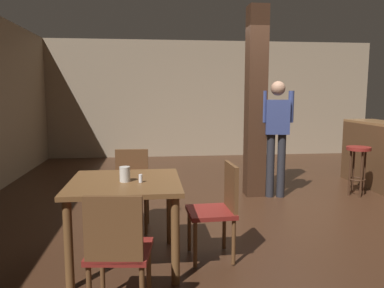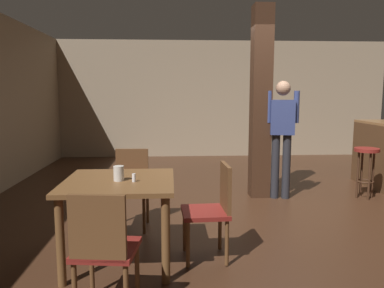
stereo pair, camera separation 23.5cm
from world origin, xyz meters
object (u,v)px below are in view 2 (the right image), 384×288
at_px(chair_north, 131,184).
at_px(dining_table, 119,193).
at_px(chair_east, 213,206).
at_px(napkin_cup, 119,173).
at_px(standing_person, 282,131).
at_px(chair_south, 103,246).
at_px(bar_stool_near, 366,161).
at_px(salt_shaker, 134,178).

bearing_deg(chair_north, dining_table, -90.36).
xyz_separation_m(chair_east, napkin_cup, (-0.85, -0.05, 0.33)).
bearing_deg(dining_table, standing_person, 43.90).
relative_size(chair_south, bar_stool_near, 1.19).
distance_m(chair_south, salt_shaker, 0.83).
height_order(dining_table, salt_shaker, salt_shaker).
xyz_separation_m(chair_north, chair_east, (0.85, -0.90, 0.00)).
bearing_deg(chair_south, napkin_cup, 89.77).
xyz_separation_m(chair_north, standing_person, (2.08, 1.09, 0.50)).
bearing_deg(chair_east, salt_shaker, -171.73).
xyz_separation_m(salt_shaker, standing_person, (1.94, 2.09, 0.19)).
distance_m(dining_table, napkin_cup, 0.20).
height_order(dining_table, standing_person, standing_person).
height_order(napkin_cup, bar_stool_near, napkin_cup).
distance_m(salt_shaker, bar_stool_near, 3.79).
bearing_deg(chair_north, napkin_cup, -90.17).
height_order(napkin_cup, salt_shaker, napkin_cup).
xyz_separation_m(chair_east, standing_person, (1.23, 1.99, 0.50)).
distance_m(chair_north, salt_shaker, 1.06).
distance_m(chair_south, chair_east, 1.21).
bearing_deg(standing_person, bar_stool_near, -3.14).
distance_m(dining_table, chair_east, 0.87).
bearing_deg(standing_person, chair_east, -121.75).
xyz_separation_m(chair_north, bar_stool_near, (3.33, 1.02, 0.06)).
distance_m(dining_table, bar_stool_near, 3.86).
bearing_deg(chair_north, bar_stool_near, 16.98).
bearing_deg(chair_east, chair_north, 133.29).
bearing_deg(chair_east, bar_stool_near, 37.68).
bearing_deg(napkin_cup, salt_shaker, -19.61).
relative_size(dining_table, chair_south, 1.10).
height_order(chair_north, salt_shaker, chair_north).
xyz_separation_m(chair_south, salt_shaker, (0.14, 0.76, 0.30)).
xyz_separation_m(chair_south, standing_person, (2.08, 2.85, 0.50)).
xyz_separation_m(chair_south, chair_east, (0.85, 0.86, 0.00)).
bearing_deg(napkin_cup, chair_east, 3.67).
bearing_deg(napkin_cup, bar_stool_near, 30.60).
distance_m(chair_south, standing_person, 3.56).
distance_m(chair_east, bar_stool_near, 3.14).
xyz_separation_m(chair_south, napkin_cup, (0.00, 0.81, 0.33)).
bearing_deg(dining_table, chair_east, 1.22).
height_order(chair_south, chair_east, same).
bearing_deg(dining_table, chair_north, 89.64).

